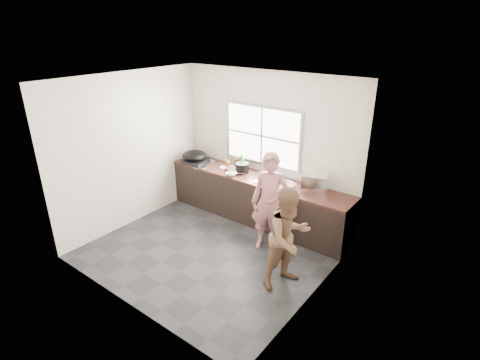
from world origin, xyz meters
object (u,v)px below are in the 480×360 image
Objects in this scene: bowl_crabs at (287,186)px; wok at (194,155)px; person_side at (289,238)px; bottle_brown_tall at (238,161)px; plate_food at (226,167)px; burner at (195,161)px; bottle_green at (242,160)px; pot_lid_right at (209,162)px; cutting_board at (237,169)px; glass_jar at (227,162)px; black_pot at (242,168)px; bottle_brown_short at (227,162)px; woman at (270,206)px; dish_rack at (315,183)px; bowl_mince at (231,174)px; pot_lid_left at (200,166)px; bowl_held at (283,189)px.

wok is at bearing -178.98° from bowl_crabs.
bottle_brown_tall is at bearing 73.44° from person_side.
plate_food is 0.51× the size of burner.
pot_lid_right is (-0.71, -0.15, -0.16)m from bottle_green.
cutting_board is 4.48× the size of glass_jar.
black_pot is 0.43m from bottle_brown_short.
bottle_brown_tall reaches higher than pot_lid_right.
woman is 1.52m from bottle_green.
dish_rack is at bearing -6.13° from bottle_green.
bowl_mince is 0.46× the size of burner.
cutting_board is 2.10× the size of bowl_crabs.
bowl_held is at bearing 0.00° from pot_lid_left.
bowl_crabs is 0.84× the size of black_pot.
pot_lid_left is (-1.89, 0.44, 0.10)m from woman.
bottle_brown_short reaches higher than pot_lid_left.
bowl_held is 1.43m from plate_food.
bowl_crabs is 0.46m from dish_rack.
wok is (-1.00, 0.10, 0.13)m from bowl_mince.
glass_jar is at bearing 170.30° from bowl_crabs.
plate_food is at bearing -168.66° from cutting_board.
person_side is at bearing -36.61° from bottle_brown_tall.
bowl_crabs is 0.96× the size of plate_food.
pot_lid_right is (-1.92, 0.73, 0.10)m from woman.
glass_jar reaches higher than burner.
woman is 3.59× the size of burner.
person_side is 7.02× the size of bowl_crabs.
pot_lid_left is (-1.85, 0.00, -0.02)m from bowl_held.
pot_lid_left is at bearing -150.02° from plate_food.
bowl_crabs is at bearing -9.70° from glass_jar.
bottle_green is 0.35m from glass_jar.
pot_lid_right is at bearing -166.51° from bottle_brown_tall.
pot_lid_left is (-0.77, 0.00, -0.02)m from bowl_mince.
woman is 1.61m from plate_food.
bottle_brown_short reaches higher than bowl_held.
black_pot reaches higher than bowl_held.
bottle_brown_tall is 0.25m from glass_jar.
bottle_brown_short is (-0.18, -0.10, -0.03)m from bottle_brown_tall.
bottle_brown_tall reaches higher than burner.
cutting_board is 0.34m from glass_jar.
bottle_brown_short is at bearing 171.50° from cutting_board.
bottle_brown_short is (-0.26, 0.04, 0.06)m from cutting_board.
wok reaches higher than glass_jar.
pot_lid_right is at bearing 175.37° from plate_food.
plate_food is at bearing 175.31° from bowl_crabs.
bowl_crabs is (1.19, -0.16, 0.01)m from cutting_board.
bottle_green is (-0.15, 0.19, 0.08)m from black_pot.
wok is at bearing 88.06° from person_side.
wok is at bearing -144.72° from burner.
wok is 0.31m from pot_lid_right.
bottle_green reaches higher than cutting_board.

